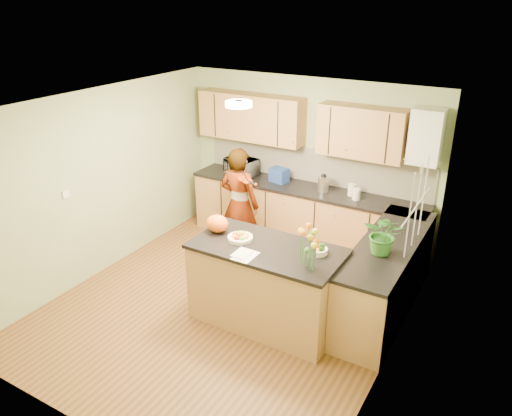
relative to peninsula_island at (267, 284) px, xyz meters
The scene contains 28 objects.
floor 0.75m from the peninsula_island, behind, with size 4.50×4.50×0.00m, color brown.
ceiling 2.08m from the peninsula_island, behind, with size 4.00×4.50×0.02m, color silver.
wall_back 2.48m from the peninsula_island, 103.74° to the left, with size 4.00×0.02×2.50m, color #8D9E71.
wall_front 2.40m from the peninsula_island, 104.22° to the right, with size 4.00×0.02×2.50m, color #8D9E71.
wall_left 2.67m from the peninsula_island, behind, with size 0.02×4.50×2.50m, color #8D9E71.
wall_right 1.63m from the peninsula_island, ahead, with size 0.02×4.50×2.50m, color #8D9E71.
back_counter 2.04m from the peninsula_island, 103.02° to the left, with size 3.64×0.62×0.94m.
right_counter 1.45m from the peninsula_island, 38.00° to the left, with size 0.62×2.24×0.94m.
splashback 2.43m from the peninsula_island, 101.43° to the left, with size 3.60×0.02×0.52m, color white.
upper_cabinets 2.62m from the peninsula_island, 109.14° to the left, with size 3.20×0.34×0.70m.
boiler 2.79m from the peninsula_island, 61.85° to the left, with size 0.40×0.30×0.86m.
window_right 1.89m from the peninsula_island, 24.08° to the left, with size 0.01×1.30×1.05m.
light_switch 2.73m from the peninsula_island, 167.59° to the right, with size 0.02×0.09×0.09m, color white.
ceiling_lamp 2.07m from the peninsula_island, 148.72° to the left, with size 0.30×0.30×0.07m.
peninsula_island is the anchor object (origin of this frame).
fruit_dish 0.64m from the peninsula_island, behind, with size 0.29×0.29×0.10m.
orange_bowl 0.79m from the peninsula_island, 15.26° to the left, with size 0.21×0.21×0.12m.
flower_vase 1.04m from the peninsula_island, 16.70° to the right, with size 0.28×0.28×0.51m.
orange_bag 0.92m from the peninsula_island, behind, with size 0.27×0.23×0.21m, color orange.
papers 0.59m from the peninsula_island, 108.43° to the right, with size 0.21×0.29×0.01m, color white.
violinist 1.65m from the peninsula_island, 132.93° to the left, with size 0.61×0.40×1.66m, color tan.
violin 1.56m from the peninsula_island, 133.08° to the left, with size 0.55×0.22×0.11m, color #571605, non-canonical shape.
microwave 2.60m from the peninsula_island, 128.17° to the left, with size 0.49×0.33×0.27m, color white.
blue_box 2.28m from the peninsula_island, 114.26° to the left, with size 0.27×0.19×0.21m, color navy.
kettle 2.08m from the peninsula_island, 94.99° to the left, with size 0.16×0.16×0.31m.
jar_cream 2.12m from the peninsula_island, 83.20° to the left, with size 0.11×0.11×0.17m, color #F7EDC6.
jar_white 2.03m from the peninsula_island, 79.61° to the left, with size 0.10×0.10×0.16m, color white.
potted_plant 1.45m from the peninsula_island, 26.94° to the left, with size 0.43×0.37×0.47m, color #317527.
Camera 1 is at (2.93, -4.37, 3.60)m, focal length 35.00 mm.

